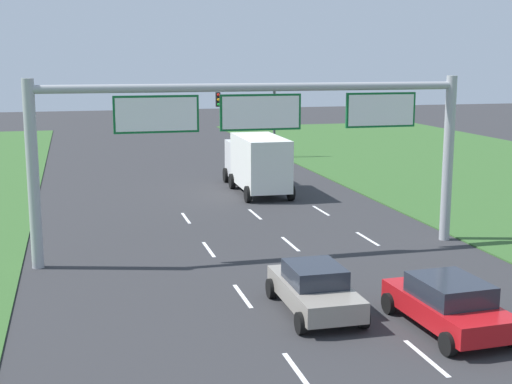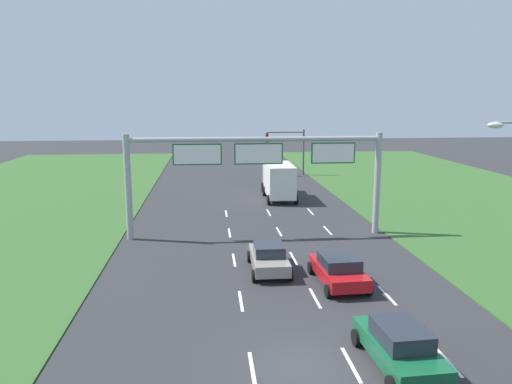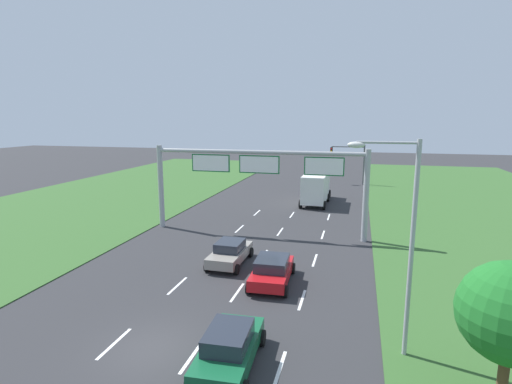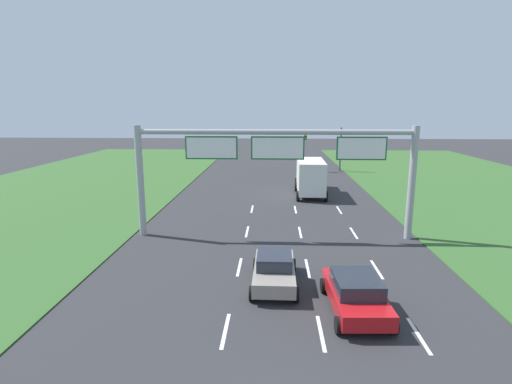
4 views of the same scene
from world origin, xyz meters
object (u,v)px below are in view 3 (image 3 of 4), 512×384
(car_far_ahead, at_px, (229,347))
(sign_gantry, at_px, (258,173))
(street_lamp, at_px, (402,231))
(car_near_red, at_px, (230,252))
(box_truck, at_px, (316,187))
(roadside_tree_near, at_px, (511,313))
(traffic_light_mast, at_px, (350,157))
(car_lead_silver, at_px, (272,270))

(car_far_ahead, xyz_separation_m, sign_gantry, (-3.25, 17.33, 4.18))
(car_far_ahead, height_order, street_lamp, street_lamp)
(car_near_red, bearing_deg, box_truck, 80.92)
(street_lamp, distance_m, roadside_tree_near, 4.22)
(box_truck, distance_m, roadside_tree_near, 31.39)
(car_near_red, distance_m, traffic_light_mast, 34.89)
(car_far_ahead, height_order, roadside_tree_near, roadside_tree_near)
(box_truck, xyz_separation_m, roadside_tree_near, (9.21, -29.97, 1.42))
(box_truck, height_order, roadside_tree_near, roadside_tree_near)
(sign_gantry, xyz_separation_m, street_lamp, (9.33, -14.92, 0.11))
(car_near_red, bearing_deg, roadside_tree_near, -37.90)
(car_near_red, relative_size, sign_gantry, 0.25)
(box_truck, distance_m, traffic_light_mast, 14.59)
(box_truck, height_order, sign_gantry, sign_gantry)
(sign_gantry, height_order, roadside_tree_near, sign_gantry)
(roadside_tree_near, bearing_deg, box_truck, 107.09)
(car_lead_silver, bearing_deg, street_lamp, -44.63)
(car_lead_silver, relative_size, street_lamp, 0.53)
(car_far_ahead, bearing_deg, car_near_red, 105.06)
(car_near_red, xyz_separation_m, traffic_light_mast, (6.50, 34.14, 3.11))
(car_far_ahead, distance_m, roadside_tree_near, 9.56)
(car_lead_silver, xyz_separation_m, car_far_ahead, (0.07, -7.95, 0.00))
(car_lead_silver, bearing_deg, car_near_red, 142.01)
(car_far_ahead, relative_size, street_lamp, 0.52)
(car_lead_silver, xyz_separation_m, street_lamp, (6.15, -5.55, 4.30))
(street_lamp, height_order, roadside_tree_near, street_lamp)
(box_truck, xyz_separation_m, street_lamp, (6.05, -27.90, 3.30))
(sign_gantry, bearing_deg, car_far_ahead, -79.38)
(sign_gantry, bearing_deg, car_near_red, -90.62)
(car_near_red, distance_m, box_truck, 20.34)
(traffic_light_mast, xyz_separation_m, street_lamp, (2.91, -41.99, 1.21))
(car_near_red, distance_m, sign_gantry, 8.22)
(sign_gantry, bearing_deg, car_lead_silver, -71.29)
(box_truck, bearing_deg, car_far_ahead, -89.01)
(traffic_light_mast, bearing_deg, sign_gantry, -103.34)
(traffic_light_mast, relative_size, street_lamp, 0.66)
(sign_gantry, xyz_separation_m, traffic_light_mast, (6.42, 27.07, -1.10))
(traffic_light_mast, bearing_deg, box_truck, -102.57)
(car_near_red, distance_m, roadside_tree_near, 16.20)
(box_truck, xyz_separation_m, traffic_light_mast, (3.14, 14.10, 2.09))
(car_far_ahead, relative_size, sign_gantry, 0.26)
(car_lead_silver, distance_m, car_far_ahead, 7.95)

